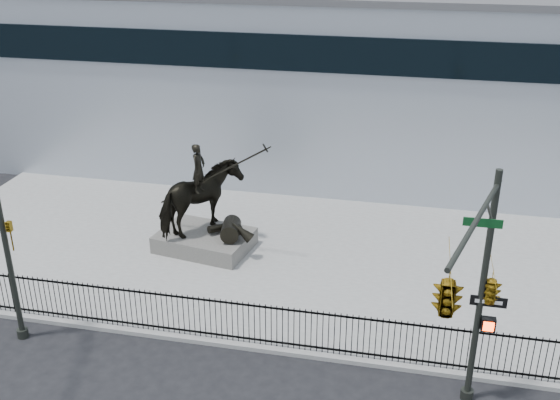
# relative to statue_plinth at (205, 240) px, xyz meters

# --- Properties ---
(ground) EXTENTS (120.00, 120.00, 0.00)m
(ground) POSITION_rel_statue_plinth_xyz_m (3.02, -7.05, -0.49)
(ground) COLOR black
(ground) RESTS_ON ground
(plaza) EXTENTS (30.00, 12.00, 0.15)m
(plaza) POSITION_rel_statue_plinth_xyz_m (3.02, -0.05, -0.42)
(plaza) COLOR gray
(plaza) RESTS_ON ground
(building) EXTENTS (44.00, 14.00, 9.00)m
(building) POSITION_rel_statue_plinth_xyz_m (3.02, 12.95, 4.01)
(building) COLOR #B0B7C0
(building) RESTS_ON ground
(picket_fence) EXTENTS (22.10, 0.10, 1.50)m
(picket_fence) POSITION_rel_statue_plinth_xyz_m (3.02, -5.80, 0.41)
(picket_fence) COLOR black
(picket_fence) RESTS_ON plaza
(statue_plinth) EXTENTS (4.00, 3.07, 0.68)m
(statue_plinth) POSITION_rel_statue_plinth_xyz_m (0.00, 0.00, 0.00)
(statue_plinth) COLOR #514F4A
(statue_plinth) RESTS_ON plaza
(equestrian_statue) EXTENTS (4.60, 3.24, 3.94)m
(equestrian_statue) POSITION_rel_statue_plinth_xyz_m (0.07, -0.01, 1.76)
(equestrian_statue) COLOR black
(equestrian_statue) RESTS_ON statue_plinth
(traffic_signal_right) EXTENTS (2.17, 6.86, 7.00)m
(traffic_signal_right) POSITION_rel_statue_plinth_xyz_m (9.48, -9.05, 4.36)
(traffic_signal_right) COLOR #252823
(traffic_signal_right) RESTS_ON ground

